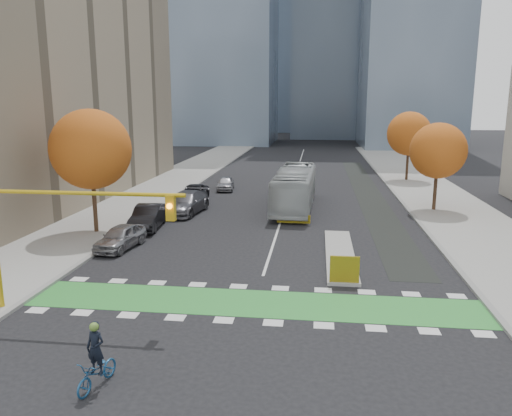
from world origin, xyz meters
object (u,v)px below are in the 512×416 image
(tree_east_far, at_px, (409,134))
(parked_car_d, at_px, (194,192))
(traffic_signal_west, at_px, (52,219))
(cyclist, at_px, (97,366))
(parked_car_a, at_px, (120,237))
(tree_west, at_px, (91,149))
(hazard_board, at_px, (345,269))
(parked_car_c, at_px, (186,203))
(parked_car_b, at_px, (148,217))
(tree_east_near, at_px, (438,151))
(parked_car_e, at_px, (225,183))
(bus, at_px, (295,188))

(tree_east_far, relative_size, parked_car_d, 1.60)
(traffic_signal_west, relative_size, cyclist, 3.99)
(cyclist, distance_m, parked_car_a, 15.25)
(tree_east_far, height_order, parked_car_a, tree_east_far)
(tree_west, height_order, cyclist, tree_west)
(hazard_board, relative_size, parked_car_c, 0.24)
(parked_car_b, bearing_deg, parked_car_a, -95.10)
(hazard_board, relative_size, parked_car_a, 0.33)
(tree_east_near, distance_m, parked_car_b, 22.92)
(parked_car_c, bearing_deg, hazard_board, -44.28)
(cyclist, xyz_separation_m, parked_car_a, (-5.06, 14.39, 0.00))
(tree_east_far, distance_m, parked_car_d, 25.35)
(parked_car_c, height_order, parked_car_e, parked_car_c)
(parked_car_e, bearing_deg, tree_east_near, -29.42)
(bus, xyz_separation_m, parked_car_d, (-9.16, 2.55, -1.03))
(parked_car_a, bearing_deg, parked_car_e, 90.90)
(cyclist, bearing_deg, tree_east_far, 81.99)
(parked_car_d, height_order, parked_car_e, parked_car_e)
(parked_car_d, relative_size, parked_car_e, 1.20)
(hazard_board, distance_m, tree_east_near, 19.93)
(bus, bearing_deg, parked_car_c, -158.28)
(parked_car_b, relative_size, parked_car_c, 0.84)
(parked_car_b, bearing_deg, parked_car_c, 69.61)
(tree_west, relative_size, tree_east_near, 1.16)
(traffic_signal_west, relative_size, parked_car_c, 1.46)
(hazard_board, height_order, tree_east_far, tree_east_far)
(traffic_signal_west, distance_m, parked_car_a, 9.92)
(hazard_board, height_order, tree_east_near, tree_east_near)
(tree_east_near, xyz_separation_m, parked_car_b, (-21.00, -8.23, -4.05))
(parked_car_e, bearing_deg, bus, -54.16)
(bus, height_order, parked_car_a, bus)
(tree_west, bearing_deg, parked_car_e, 72.78)
(tree_east_near, bearing_deg, traffic_signal_west, -131.52)
(parked_car_a, xyz_separation_m, parked_car_d, (0.64, 15.58, -0.05))
(traffic_signal_west, bearing_deg, tree_east_far, 62.05)
(tree_west, distance_m, tree_east_near, 26.01)
(cyclist, relative_size, parked_car_a, 0.51)
(tree_east_near, relative_size, traffic_signal_west, 0.83)
(cyclist, distance_m, parked_car_e, 35.45)
(parked_car_c, bearing_deg, tree_west, -115.70)
(tree_east_near, relative_size, parked_car_b, 1.44)
(parked_car_c, height_order, parked_car_d, parked_car_c)
(cyclist, bearing_deg, hazard_board, 63.66)
(hazard_board, distance_m, parked_car_d, 23.64)
(parked_car_d, bearing_deg, parked_car_a, -96.75)
(tree_east_far, relative_size, parked_car_e, 1.92)
(tree_east_near, bearing_deg, parked_car_d, 173.43)
(traffic_signal_west, distance_m, parked_car_d, 25.09)
(tree_east_near, height_order, cyclist, tree_east_near)
(parked_car_e, bearing_deg, traffic_signal_west, -99.42)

